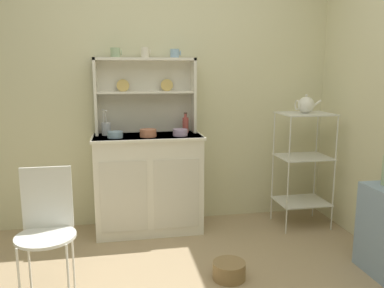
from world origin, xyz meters
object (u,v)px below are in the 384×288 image
(bakers_rack, at_px, (303,157))
(utensil_jar, at_px, (106,129))
(bowl_mixing_large, at_px, (115,135))
(porcelain_teapot, at_px, (306,105))
(floor_basket, at_px, (229,270))
(jam_bottle, at_px, (186,124))
(wire_chair, at_px, (46,223))
(hutch_cabinet, at_px, (148,182))
(cup_sage_0, at_px, (115,53))
(hutch_shelf_unit, at_px, (145,90))

(bakers_rack, xyz_separation_m, utensil_jar, (-1.76, 0.22, 0.28))
(bowl_mixing_large, distance_m, porcelain_teapot, 1.70)
(floor_basket, height_order, jam_bottle, jam_bottle)
(bakers_rack, xyz_separation_m, floor_basket, (-0.93, -0.83, -0.60))
(utensil_jar, relative_size, porcelain_teapot, 0.95)
(bakers_rack, bearing_deg, jam_bottle, 167.95)
(wire_chair, bearing_deg, hutch_cabinet, 87.00)
(jam_bottle, bearing_deg, cup_sage_0, 176.59)
(wire_chair, bearing_deg, floor_basket, 33.76)
(floor_basket, xyz_separation_m, cup_sage_0, (-0.73, 1.09, 1.52))
(wire_chair, distance_m, jam_bottle, 1.59)
(wire_chair, xyz_separation_m, jam_bottle, (1.06, 1.10, 0.43))
(floor_basket, bearing_deg, porcelain_teapot, 41.77)
(wire_chair, bearing_deg, porcelain_teapot, 54.26)
(hutch_cabinet, bearing_deg, utensil_jar, 167.61)
(wire_chair, bearing_deg, bowl_mixing_large, 97.45)
(hutch_shelf_unit, height_order, jam_bottle, hutch_shelf_unit)
(bakers_rack, xyz_separation_m, bowl_mixing_large, (-1.69, 0.07, 0.25))
(bowl_mixing_large, height_order, porcelain_teapot, porcelain_teapot)
(hutch_cabinet, xyz_separation_m, floor_basket, (0.48, -0.97, -0.39))
(floor_basket, relative_size, porcelain_teapot, 0.97)
(bowl_mixing_large, relative_size, utensil_jar, 0.57)
(hutch_shelf_unit, relative_size, wire_chair, 1.05)
(floor_basket, bearing_deg, jam_bottle, 96.64)
(cup_sage_0, bearing_deg, hutch_cabinet, -25.93)
(bowl_mixing_large, bearing_deg, hutch_cabinet, 14.73)
(bakers_rack, xyz_separation_m, cup_sage_0, (-1.66, 0.26, 0.93))
(cup_sage_0, distance_m, utensil_jar, 0.66)
(bowl_mixing_large, bearing_deg, jam_bottle, 14.18)
(wire_chair, bearing_deg, bakers_rack, 54.25)
(hutch_shelf_unit, height_order, bowl_mixing_large, hutch_shelf_unit)
(wire_chair, xyz_separation_m, floor_basket, (1.18, 0.04, -0.46))
(bowl_mixing_large, height_order, utensil_jar, utensil_jar)
(porcelain_teapot, bearing_deg, bakers_rack, 0.00)
(hutch_cabinet, bearing_deg, bowl_mixing_large, -165.27)
(hutch_cabinet, distance_m, bakers_rack, 1.43)
(jam_bottle, bearing_deg, wire_chair, -133.89)
(wire_chair, distance_m, cup_sage_0, 1.62)
(floor_basket, height_order, bowl_mixing_large, bowl_mixing_large)
(bakers_rack, distance_m, utensil_jar, 1.80)
(floor_basket, relative_size, cup_sage_0, 2.41)
(wire_chair, relative_size, porcelain_teapot, 3.57)
(hutch_shelf_unit, bearing_deg, wire_chair, -120.92)
(porcelain_teapot, bearing_deg, floor_basket, -138.23)
(bakers_rack, bearing_deg, porcelain_teapot, 180.00)
(hutch_cabinet, xyz_separation_m, utensil_jar, (-0.35, 0.08, 0.48))
(hutch_shelf_unit, bearing_deg, bakers_rack, -12.08)
(bakers_rack, bearing_deg, utensil_jar, 172.99)
(jam_bottle, bearing_deg, floor_basket, -83.36)
(cup_sage_0, relative_size, porcelain_teapot, 0.40)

